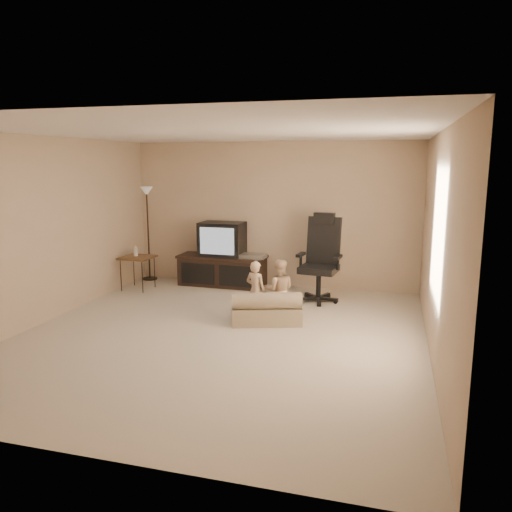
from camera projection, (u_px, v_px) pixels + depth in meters
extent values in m
plane|color=beige|center=(221.00, 336.00, 6.28)|extent=(5.50, 5.50, 0.00)
plane|color=silver|center=(218.00, 132.00, 5.82)|extent=(5.50, 5.50, 0.00)
plane|color=tan|center=(273.00, 215.00, 8.66)|extent=(5.00, 0.00, 5.00)
plane|color=tan|center=(86.00, 295.00, 3.45)|extent=(5.00, 0.00, 5.00)
plane|color=tan|center=(44.00, 230.00, 6.71)|extent=(0.00, 5.50, 5.50)
plane|color=tan|center=(437.00, 247.00, 5.40)|extent=(0.00, 5.50, 5.50)
cube|color=black|center=(222.00, 272.00, 8.82)|extent=(1.51, 0.56, 0.48)
cube|color=black|center=(222.00, 257.00, 8.77)|extent=(1.55, 0.61, 0.04)
cube|color=black|center=(198.00, 274.00, 8.66)|extent=(0.62, 0.03, 0.36)
cube|color=black|center=(236.00, 276.00, 8.46)|extent=(0.62, 0.03, 0.36)
cube|color=black|center=(222.00, 239.00, 8.73)|extent=(0.76, 0.55, 0.59)
cube|color=silver|center=(217.00, 241.00, 8.47)|extent=(0.61, 0.02, 0.46)
cube|color=silver|center=(253.00, 256.00, 8.54)|extent=(0.43, 0.31, 0.06)
cylinder|color=black|center=(318.00, 285.00, 7.76)|extent=(0.08, 0.08, 0.44)
cube|color=black|center=(319.00, 269.00, 7.72)|extent=(0.61, 0.61, 0.10)
cube|color=black|center=(324.00, 241.00, 7.88)|extent=(0.54, 0.25, 0.77)
cube|color=black|center=(324.00, 218.00, 7.81)|extent=(0.34, 0.15, 0.17)
cube|color=black|center=(301.00, 255.00, 7.79)|extent=(0.11, 0.31, 0.04)
cube|color=black|center=(338.00, 257.00, 7.57)|extent=(0.11, 0.31, 0.04)
cube|color=brown|center=(137.00, 257.00, 8.49)|extent=(0.53, 0.53, 0.03)
cylinder|color=#302315|center=(121.00, 275.00, 8.41)|extent=(0.01, 0.01, 0.56)
cylinder|color=#302315|center=(142.00, 277.00, 8.29)|extent=(0.01, 0.01, 0.56)
cylinder|color=#302315|center=(134.00, 270.00, 8.79)|extent=(0.01, 0.01, 0.56)
cylinder|color=#302315|center=(155.00, 272.00, 8.67)|extent=(0.01, 0.01, 0.56)
cylinder|color=beige|center=(136.00, 252.00, 8.53)|extent=(0.07, 0.07, 0.14)
cone|color=#FAE3A3|center=(135.00, 246.00, 8.51)|extent=(0.06, 0.06, 0.05)
cylinder|color=#302315|center=(150.00, 279.00, 9.30)|extent=(0.27, 0.27, 0.03)
cylinder|color=#302315|center=(148.00, 236.00, 9.15)|extent=(0.03, 0.03, 1.62)
cone|color=beige|center=(146.00, 191.00, 9.00)|extent=(0.23, 0.23, 0.15)
cube|color=gray|center=(266.00, 313.00, 6.79)|extent=(1.04, 0.77, 0.24)
cylinder|color=gray|center=(267.00, 301.00, 6.59)|extent=(0.94, 0.49, 0.22)
imported|color=#D7AE86|center=(256.00, 291.00, 6.85)|extent=(0.36, 0.31, 0.83)
imported|color=#D7AE86|center=(279.00, 290.00, 6.82)|extent=(0.45, 0.31, 0.86)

